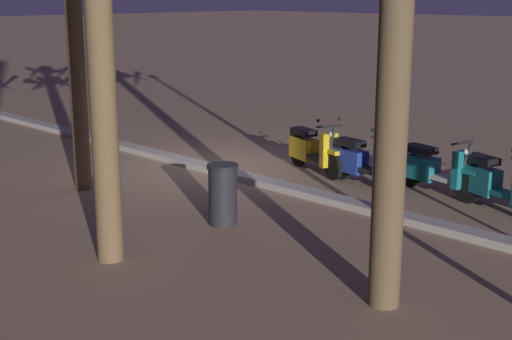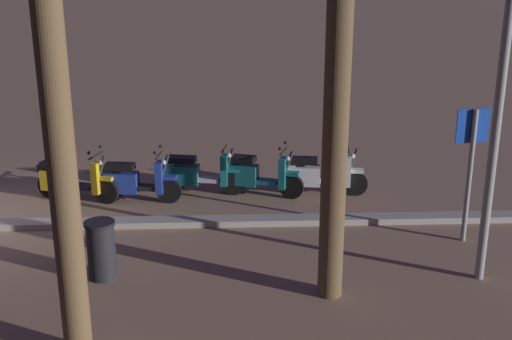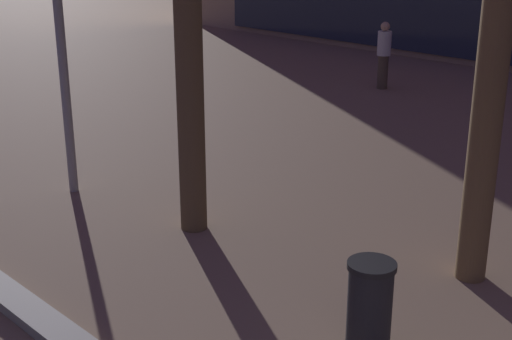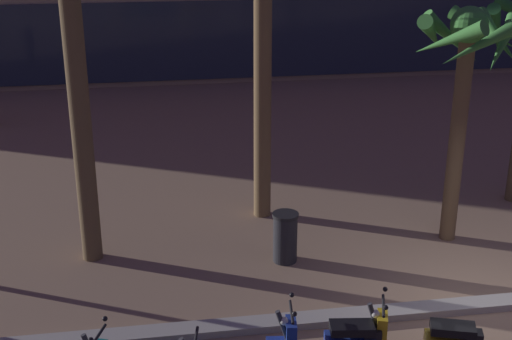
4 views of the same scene
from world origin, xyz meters
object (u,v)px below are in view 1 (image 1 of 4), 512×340
Objects in this scene: scooter_blue_mid_rear at (360,161)px; scooter_teal_last_in_row at (433,169)px; scooter_teal_far_back at (493,182)px; litter_bin at (223,194)px; scooter_yellow_lead_nearest at (311,149)px.

scooter_teal_last_in_row is at bearing -159.51° from scooter_blue_mid_rear.
scooter_teal_last_in_row is (1.25, -0.17, -0.01)m from scooter_teal_far_back.
scooter_teal_last_in_row is at bearing -108.66° from litter_bin.
scooter_teal_far_back is 3.84m from scooter_yellow_lead_nearest.
scooter_teal_far_back is 1.02× the size of scooter_blue_mid_rear.
scooter_blue_mid_rear is 1.82× the size of litter_bin.
scooter_teal_last_in_row reaches higher than litter_bin.
scooter_yellow_lead_nearest is at bearing 2.12° from scooter_teal_far_back.
scooter_teal_far_back is 0.98× the size of scooter_yellow_lead_nearest.
scooter_teal_last_in_row is 1.91× the size of litter_bin.
litter_bin is (2.55, 3.71, 0.03)m from scooter_teal_far_back.
litter_bin is at bearing 71.34° from scooter_teal_last_in_row.
litter_bin is (1.31, 3.88, 0.04)m from scooter_teal_last_in_row.
litter_bin is at bearing 55.47° from scooter_teal_far_back.
scooter_teal_far_back is 1.26m from scooter_teal_last_in_row.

